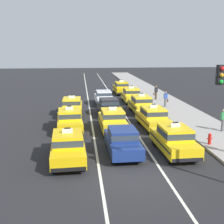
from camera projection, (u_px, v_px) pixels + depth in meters
The scene contains 20 objects.
ground_plane at pixel (134, 178), 14.31m from camera, with size 160.00×160.00×0.00m, color #232326.
lane_stripe_left_center at pixel (89, 103), 33.58m from camera, with size 0.14×80.00×0.01m, color silver.
lane_stripe_center_right at pixel (117, 103), 33.91m from camera, with size 0.14×80.00×0.01m, color silver.
sidewalk_curb at pixel (178, 110), 29.61m from camera, with size 4.00×90.00×0.15m, color #9E9993.
taxi_left_nearest at pixel (68, 146), 16.34m from camera, with size 2.01×4.63×1.96m.
taxi_left_second at pixel (70, 119), 22.36m from camera, with size 2.09×4.66×1.96m.
taxi_left_third at pixel (72, 106), 27.43m from camera, with size 1.88×4.58×1.96m.
sedan_center_nearest at pixel (123, 140), 17.43m from camera, with size 1.84×4.33×1.58m.
taxi_center_second at pixel (112, 120), 22.30m from camera, with size 1.90×4.59×1.96m.
sedan_center_third at pixel (109, 106), 27.55m from camera, with size 2.03×4.40×1.58m.
sedan_center_fourth at pixel (104, 97), 32.58m from camera, with size 1.90×4.35×1.58m.
taxi_right_nearest at pixel (174, 139), 17.55m from camera, with size 1.92×4.60×1.96m.
taxi_right_second at pixel (153, 117), 23.10m from camera, with size 1.99×4.63×1.96m.
taxi_right_third at pixel (141, 104), 28.54m from camera, with size 1.93×4.60×1.96m.
taxi_right_fourth at pixel (131, 95), 34.00m from camera, with size 1.84×4.57×1.96m.
taxi_right_fifth at pixel (121, 88), 40.23m from camera, with size 1.90×4.59×1.96m.
pedestrian_near_crosswalk at pixel (166, 99), 30.70m from camera, with size 0.47×0.24×1.63m.
pedestrian_mid_block at pixel (156, 93), 35.12m from camera, with size 0.47×0.24×1.64m.
pedestrian_far_corner at pixel (223, 120), 21.73m from camera, with size 0.47×0.24×1.66m.
fire_hydrant at pixel (210, 138), 18.83m from camera, with size 0.36×0.22×0.73m.
Camera 1 is at (-2.45, -13.11, 6.22)m, focal length 47.27 mm.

